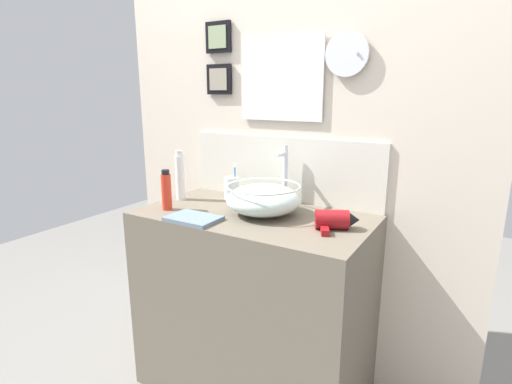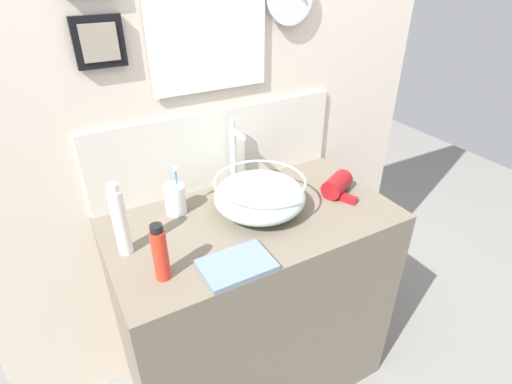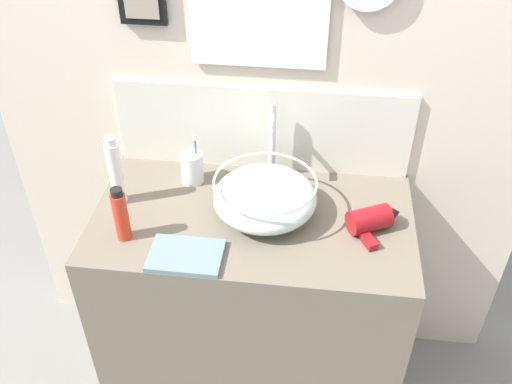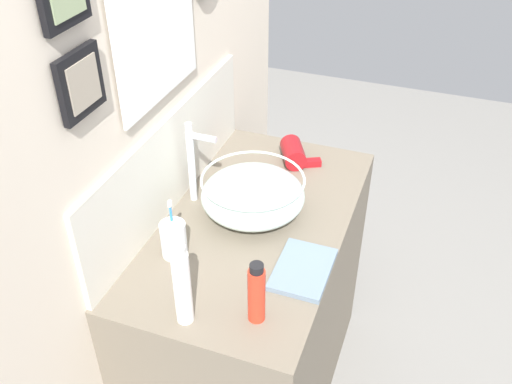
{
  "view_description": "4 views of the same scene",
  "coord_description": "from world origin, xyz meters",
  "views": [
    {
      "loc": [
        0.86,
        -1.43,
        1.38
      ],
      "look_at": [
        0.01,
        0.0,
        0.97
      ],
      "focal_mm": 28.0,
      "sensor_mm": 36.0,
      "label": 1
    },
    {
      "loc": [
        -0.56,
        -1.02,
        1.67
      ],
      "look_at": [
        0.01,
        0.0,
        0.97
      ],
      "focal_mm": 28.0,
      "sensor_mm": 36.0,
      "label": 2
    },
    {
      "loc": [
        0.18,
        -1.35,
        2.04
      ],
      "look_at": [
        0.01,
        0.0,
        0.97
      ],
      "focal_mm": 40.0,
      "sensor_mm": 36.0,
      "label": 3
    },
    {
      "loc": [
        -1.3,
        -0.48,
        1.98
      ],
      "look_at": [
        0.01,
        0.0,
        0.97
      ],
      "focal_mm": 40.0,
      "sensor_mm": 36.0,
      "label": 4
    }
  ],
  "objects": [
    {
      "name": "toothbrush_cup",
      "position": [
        -0.23,
        0.16,
        0.92
      ],
      "size": [
        0.07,
        0.07,
        0.18
      ],
      "color": "silver",
      "rests_on": "vanity_counter"
    },
    {
      "name": "hair_drier",
      "position": [
        0.37,
        -0.01,
        0.91
      ],
      "size": [
        0.18,
        0.18,
        0.08
      ],
      "color": "maroon",
      "rests_on": "vanity_counter"
    },
    {
      "name": "back_panel",
      "position": [
        -0.0,
        0.31,
        1.29
      ],
      "size": [
        1.87,
        0.1,
        2.58
      ],
      "color": "beige",
      "rests_on": "ground"
    },
    {
      "name": "faucet",
      "position": [
        0.04,
        0.22,
        1.03
      ],
      "size": [
        0.02,
        0.1,
        0.28
      ],
      "color": "silver",
      "rests_on": "vanity_counter"
    },
    {
      "name": "glass_bowl_sink",
      "position": [
        0.04,
        0.02,
        0.94
      ],
      "size": [
        0.32,
        0.32,
        0.13
      ],
      "color": "silver",
      "rests_on": "vanity_counter"
    },
    {
      "name": "vanity_counter",
      "position": [
        0.0,
        0.0,
        0.43
      ],
      "size": [
        1.01,
        0.56,
        0.87
      ],
      "primitive_type": "cube",
      "color": "#6B6051",
      "rests_on": "ground"
    },
    {
      "name": "hand_towel",
      "position": [
        -0.17,
        -0.2,
        0.88
      ],
      "size": [
        0.21,
        0.15,
        0.02
      ],
      "primitive_type": "cube",
      "color": "slate",
      "rests_on": "vanity_counter"
    },
    {
      "name": "soap_dispenser",
      "position": [
        -0.37,
        -0.14,
        0.96
      ],
      "size": [
        0.04,
        0.04,
        0.18
      ],
      "color": "red",
      "rests_on": "vanity_counter"
    },
    {
      "name": "lotion_bottle",
      "position": [
        -0.44,
        0.03,
        0.99
      ],
      "size": [
        0.04,
        0.04,
        0.24
      ],
      "color": "white",
      "rests_on": "vanity_counter"
    }
  ]
}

